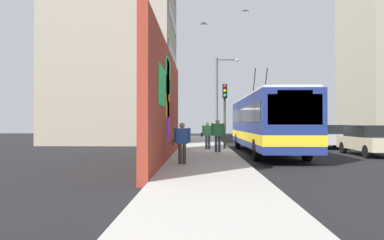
{
  "coord_description": "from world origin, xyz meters",
  "views": [
    {
      "loc": [
        -20.3,
        1.85,
        1.68
      ],
      "look_at": [
        -0.45,
        2.29,
        1.87
      ],
      "focal_mm": 33.56,
      "sensor_mm": 36.0,
      "label": 1
    }
  ],
  "objects": [
    {
      "name": "street_lamp",
      "position": [
        9.06,
        0.25,
        4.11
      ],
      "size": [
        0.44,
        1.87,
        6.91
      ],
      "color": "#4C4C51",
      "rests_on": "sidewalk_slab"
    },
    {
      "name": "graffiti_wall",
      "position": [
        -4.57,
        3.35,
        2.47
      ],
      "size": [
        12.9,
        0.32,
        4.93
      ],
      "color": "maroon",
      "rests_on": "ground_plane"
    },
    {
      "name": "pedestrian_midblock",
      "position": [
        1.13,
        1.39,
        1.09
      ],
      "size": [
        0.22,
        0.73,
        1.62
      ],
      "color": "#2D3F59",
      "rests_on": "sidewalk_slab"
    },
    {
      "name": "flying_pigeons",
      "position": [
        4.34,
        0.59,
        9.42
      ],
      "size": [
        3.55,
        3.36,
        0.98
      ],
      "color": "gray"
    },
    {
      "name": "sidewalk_slab",
      "position": [
        0.0,
        1.6,
        0.07
      ],
      "size": [
        48.0,
        3.2,
        0.15
      ],
      "primitive_type": "cube",
      "color": "#ADA8A0",
      "rests_on": "ground_plane"
    },
    {
      "name": "building_far_left",
      "position": [
        11.2,
        9.2,
        9.47
      ],
      "size": [
        10.61,
        9.9,
        18.94
      ],
      "color": "#9E937F",
      "rests_on": "ground_plane"
    },
    {
      "name": "parked_car_champagne",
      "position": [
        -1.37,
        -7.0,
        0.83
      ],
      "size": [
        4.35,
        1.79,
        1.58
      ],
      "color": "#C6B793",
      "rests_on": "ground_plane"
    },
    {
      "name": "traffic_light",
      "position": [
        1.31,
        0.35,
        2.8
      ],
      "size": [
        0.49,
        0.28,
        3.92
      ],
      "color": "#2D382D",
      "rests_on": "sidewalk_slab"
    },
    {
      "name": "parked_car_silver",
      "position": [
        4.31,
        -7.0,
        0.83
      ],
      "size": [
        4.08,
        1.94,
        1.58
      ],
      "color": "#B7B7BC",
      "rests_on": "ground_plane"
    },
    {
      "name": "pedestrian_near_wall",
      "position": [
        -6.83,
        2.53,
        1.05
      ],
      "size": [
        0.22,
        0.71,
        1.55
      ],
      "color": "#3F3326",
      "rests_on": "sidewalk_slab"
    },
    {
      "name": "parked_car_black",
      "position": [
        14.96,
        -7.0,
        0.84
      ],
      "size": [
        4.55,
        1.88,
        1.58
      ],
      "color": "black",
      "rests_on": "ground_plane"
    },
    {
      "name": "parked_car_dark_gray",
      "position": [
        9.62,
        -7.0,
        0.84
      ],
      "size": [
        4.8,
        1.86,
        1.58
      ],
      "color": "#38383D",
      "rests_on": "ground_plane"
    },
    {
      "name": "city_bus",
      "position": [
        -0.22,
        -1.8,
        1.78
      ],
      "size": [
        12.59,
        2.51,
        4.97
      ],
      "color": "navy",
      "rests_on": "ground_plane"
    },
    {
      "name": "ground_plane",
      "position": [
        0.0,
        0.0,
        0.0
      ],
      "size": [
        80.0,
        80.0,
        0.0
      ],
      "primitive_type": "plane",
      "color": "black"
    },
    {
      "name": "pedestrian_at_curb",
      "position": [
        -1.15,
        0.9,
        1.2
      ],
      "size": [
        0.24,
        0.7,
        1.76
      ],
      "color": "#2D3F59",
      "rests_on": "sidewalk_slab"
    }
  ]
}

